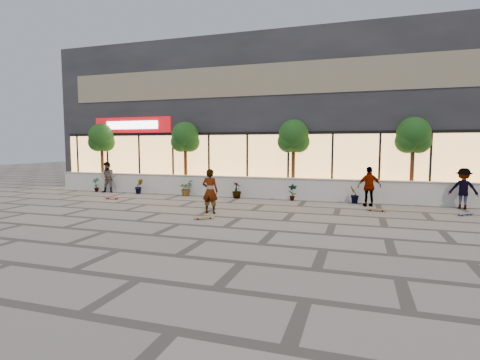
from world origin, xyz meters
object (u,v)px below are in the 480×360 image
(tree_west, at_px, (102,139))
(skater_left, at_px, (108,177))
(skateboard_left, at_px, (112,198))
(tree_mideast, at_px, (294,138))
(tree_east, at_px, (413,137))
(skateboard_right_far, at_px, (465,214))
(tree_midwest, at_px, (185,139))
(skater_right_far, at_px, (463,189))
(skater_center, at_px, (210,191))
(skateboard_right_near, at_px, (376,209))
(skateboard_center, at_px, (204,217))
(skater_right_near, at_px, (369,187))

(tree_west, relative_size, skater_left, 2.29)
(skateboard_left, bearing_deg, tree_mideast, 21.81)
(tree_east, relative_size, skateboard_right_far, 5.79)
(tree_east, bearing_deg, tree_midwest, 180.00)
(tree_west, bearing_deg, tree_midwest, 0.00)
(skater_left, height_order, skater_right_far, skater_left)
(skater_center, distance_m, skateboard_right_near, 6.65)
(skater_left, distance_m, skateboard_center, 9.64)
(skater_center, bearing_deg, tree_mideast, -113.61)
(skateboard_right_near, bearing_deg, skater_right_far, 32.03)
(tree_east, height_order, skateboard_left, tree_east)
(skateboard_center, bearing_deg, skateboard_left, 122.05)
(skater_center, bearing_deg, skater_right_far, -158.02)
(skater_right_far, relative_size, skateboard_center, 2.36)
(skateboard_center, bearing_deg, skateboard_right_far, -8.93)
(tree_midwest, distance_m, skater_right_far, 13.54)
(tree_west, height_order, skater_left, tree_west)
(skateboard_center, bearing_deg, tree_west, 113.92)
(tree_mideast, distance_m, skater_right_far, 7.73)
(tree_mideast, height_order, tree_east, same)
(tree_midwest, height_order, skateboard_right_far, tree_midwest)
(skater_center, height_order, skateboard_right_far, skater_center)
(skateboard_center, relative_size, skateboard_right_far, 1.06)
(skater_right_far, bearing_deg, skateboard_center, 38.84)
(skater_right_near, height_order, skater_right_far, skater_right_near)
(skateboard_left, distance_m, skateboard_right_near, 12.17)
(skater_right_near, height_order, skateboard_center, skater_right_near)
(skater_right_far, distance_m, skateboard_center, 10.74)
(skater_right_near, relative_size, skater_right_far, 1.02)
(tree_midwest, xyz_separation_m, tree_mideast, (6.00, 0.00, 0.00))
(skater_left, height_order, skater_right_near, skater_right_near)
(tree_east, height_order, skateboard_right_far, tree_east)
(skateboard_left, xyz_separation_m, skateboard_right_near, (12.16, 0.38, -0.01))
(tree_west, xyz_separation_m, skateboard_left, (3.22, -3.49, -2.90))
(skater_right_near, bearing_deg, tree_mideast, -45.26)
(skateboard_left, height_order, skateboard_right_far, skateboard_left)
(tree_east, xyz_separation_m, skateboard_right_near, (-1.61, -3.11, -2.91))
(tree_west, xyz_separation_m, tree_east, (17.00, 0.00, 0.00))
(tree_mideast, height_order, skateboard_left, tree_mideast)
(skater_left, relative_size, skateboard_center, 2.38)
(tree_midwest, relative_size, skater_left, 2.29)
(skateboard_right_far, bearing_deg, skateboard_left, 143.89)
(skater_left, bearing_deg, skater_right_near, -17.27)
(skater_left, relative_size, skateboard_left, 2.07)
(skateboard_center, bearing_deg, skater_left, 115.76)
(tree_east, distance_m, skater_right_far, 3.13)
(skater_right_near, xyz_separation_m, skateboard_right_near, (0.26, -1.18, -0.78))
(skateboard_left, bearing_deg, skater_right_near, 6.46)
(tree_midwest, height_order, skateboard_center, tree_midwest)
(tree_west, bearing_deg, skateboard_right_near, -11.41)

